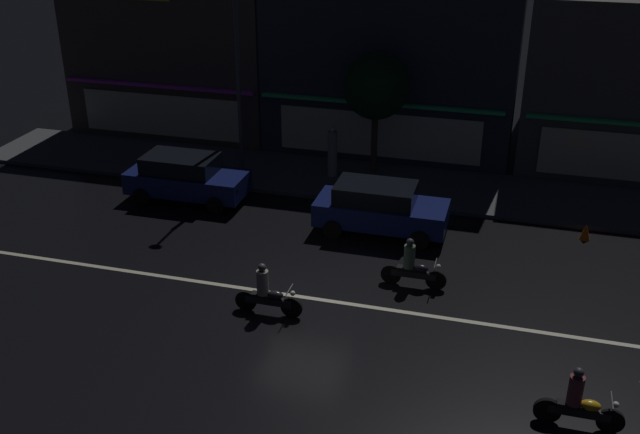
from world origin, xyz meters
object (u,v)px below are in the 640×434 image
object	(u,v)px
parked_car_trailing	(186,177)
motorcycle_lead	(412,267)
pedestrian_on_sidewalk	(332,153)
streetlamp_west	(235,56)
parked_car_near_kerb	(380,207)
motorcycle_opposite_lane	(266,293)
motorcycle_following	(578,403)
traffic_cone	(586,232)

from	to	relation	value
parked_car_trailing	motorcycle_lead	bearing A→B (deg)	-23.95
pedestrian_on_sidewalk	parked_car_trailing	xyz separation A→B (m)	(-4.59, -3.31, -0.20)
streetlamp_west	parked_car_near_kerb	size ratio (longest dim) A/B	1.85
parked_car_trailing	motorcycle_opposite_lane	size ratio (longest dim) A/B	2.26
motorcycle_following	motorcycle_opposite_lane	bearing A→B (deg)	-25.38
motorcycle_lead	parked_car_trailing	bearing A→B (deg)	155.61
parked_car_near_kerb	traffic_cone	bearing A→B (deg)	-169.45
parked_car_near_kerb	parked_car_trailing	xyz separation A→B (m)	(-7.25, 0.71, 0.00)
parked_car_near_kerb	motorcycle_following	world-z (taller)	parked_car_near_kerb
motorcycle_lead	traffic_cone	bearing A→B (deg)	41.47
pedestrian_on_sidewalk	traffic_cone	size ratio (longest dim) A/B	3.62
pedestrian_on_sidewalk	motorcycle_following	bearing A→B (deg)	-144.35
parked_car_near_kerb	motorcycle_following	bearing A→B (deg)	126.22
pedestrian_on_sidewalk	motorcycle_lead	size ratio (longest dim) A/B	1.05
motorcycle_lead	traffic_cone	world-z (taller)	motorcycle_lead
parked_car_trailing	traffic_cone	xyz separation A→B (m)	(13.81, 0.52, -0.59)
pedestrian_on_sidewalk	traffic_cone	xyz separation A→B (m)	(9.23, -2.79, -0.79)
streetlamp_west	motorcycle_following	world-z (taller)	streetlamp_west
motorcycle_following	motorcycle_opposite_lane	xyz separation A→B (m)	(-7.91, 2.45, 0.00)
pedestrian_on_sidewalk	motorcycle_following	distance (m)	14.94
parked_car_near_kerb	motorcycle_opposite_lane	world-z (taller)	parked_car_near_kerb
streetlamp_west	traffic_cone	distance (m)	13.54
motorcycle_opposite_lane	parked_car_near_kerb	bearing A→B (deg)	-108.33
parked_car_near_kerb	pedestrian_on_sidewalk	bearing A→B (deg)	-56.48
motorcycle_opposite_lane	motorcycle_lead	bearing A→B (deg)	-144.54
motorcycle_following	traffic_cone	bearing A→B (deg)	-101.73
parked_car_trailing	traffic_cone	distance (m)	13.84
pedestrian_on_sidewalk	parked_car_trailing	bearing A→B (deg)	126.12
motorcycle_following	motorcycle_opposite_lane	size ratio (longest dim) A/B	1.00
pedestrian_on_sidewalk	parked_car_trailing	size ratio (longest dim) A/B	0.46
pedestrian_on_sidewalk	traffic_cone	distance (m)	9.67
streetlamp_west	pedestrian_on_sidewalk	size ratio (longest dim) A/B	3.99
parked_car_near_kerb	parked_car_trailing	world-z (taller)	same
parked_car_near_kerb	motorcycle_lead	xyz separation A→B (m)	(1.61, -3.23, -0.24)
motorcycle_opposite_lane	traffic_cone	distance (m)	10.98
parked_car_near_kerb	motorcycle_lead	world-z (taller)	parked_car_near_kerb
streetlamp_west	traffic_cone	size ratio (longest dim) A/B	14.43
parked_car_near_kerb	streetlamp_west	bearing A→B (deg)	-26.84
motorcycle_following	pedestrian_on_sidewalk	bearing A→B (deg)	-62.83
parked_car_near_kerb	traffic_cone	xyz separation A→B (m)	(6.57, 1.22, -0.59)
pedestrian_on_sidewalk	motorcycle_opposite_lane	world-z (taller)	pedestrian_on_sidewalk
streetlamp_west	motorcycle_opposite_lane	world-z (taller)	streetlamp_west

